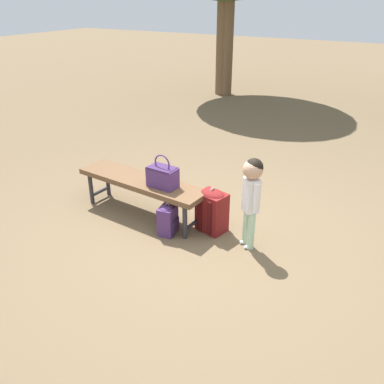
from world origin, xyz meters
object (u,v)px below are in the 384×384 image
object	(u,v)px
backpack_large	(212,209)
backpack_small	(168,218)
child_standing	(252,190)
park_bench	(142,184)
handbag	(163,176)

from	to	relation	value
backpack_large	backpack_small	bearing A→B (deg)	-142.17
backpack_small	child_standing	bearing A→B (deg)	13.37
child_standing	park_bench	bearing A→B (deg)	179.58
handbag	backpack_large	world-z (taller)	handbag
handbag	backpack_large	xyz separation A→B (m)	(0.54, 0.13, -0.32)
child_standing	backpack_small	xyz separation A→B (m)	(-0.84, -0.20, -0.46)
park_bench	backpack_small	bearing A→B (deg)	-23.65
park_bench	backpack_large	distance (m)	0.87
child_standing	backpack_large	bearing A→B (deg)	168.62
handbag	child_standing	distance (m)	1.00
park_bench	child_standing	distance (m)	1.34
handbag	backpack_small	bearing A→B (deg)	-46.07
backpack_large	backpack_small	xyz separation A→B (m)	(-0.38, -0.29, -0.07)
backpack_large	backpack_small	world-z (taller)	backpack_large
park_bench	handbag	distance (m)	0.37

